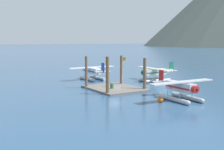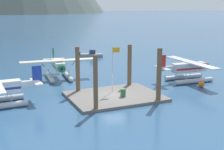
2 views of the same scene
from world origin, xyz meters
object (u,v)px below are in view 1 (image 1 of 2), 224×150
mooring_buoy (160,100)px  seaplane_silver_stbd_fwd (181,89)px  seaplane_cream_bow_left (155,74)px  flagpole (123,68)px  seaplane_white_port_fwd (92,72)px  fuel_drum (112,86)px

mooring_buoy → seaplane_silver_stbd_fwd: (0.45, 3.23, 1.19)m
mooring_buoy → seaplane_silver_stbd_fwd: 3.47m
mooring_buoy → seaplane_cream_bow_left: seaplane_cream_bow_left is taller
flagpole → mooring_buoy: (11.42, -1.70, -3.25)m
seaplane_silver_stbd_fwd → seaplane_white_port_fwd: bearing=-178.3°
flagpole → seaplane_cream_bow_left: bearing=110.7°
mooring_buoy → seaplane_white_port_fwd: size_ratio=0.07×
fuel_drum → seaplane_white_port_fwd: 13.21m
seaplane_silver_stbd_fwd → seaplane_white_port_fwd: (-24.56, -0.74, 0.00)m
seaplane_cream_bow_left → seaplane_silver_stbd_fwd: size_ratio=1.00×
fuel_drum → seaplane_white_port_fwd: bearing=166.4°
seaplane_cream_bow_left → seaplane_white_port_fwd: 12.95m
seaplane_cream_bow_left → flagpole: bearing=-69.3°
seaplane_silver_stbd_fwd → flagpole: bearing=-172.7°
flagpole → seaplane_white_port_fwd: size_ratio=0.51×
fuel_drum → seaplane_cream_bow_left: (-4.00, 12.58, 0.84)m
flagpole → fuel_drum: flagpole is taller
seaplane_silver_stbd_fwd → seaplane_white_port_fwd: 24.57m
fuel_drum → seaplane_silver_stbd_fwd: size_ratio=0.08×
mooring_buoy → seaplane_silver_stbd_fwd: bearing=82.0°
flagpole → mooring_buoy: bearing=-8.5°
flagpole → seaplane_white_port_fwd: flagpole is taller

